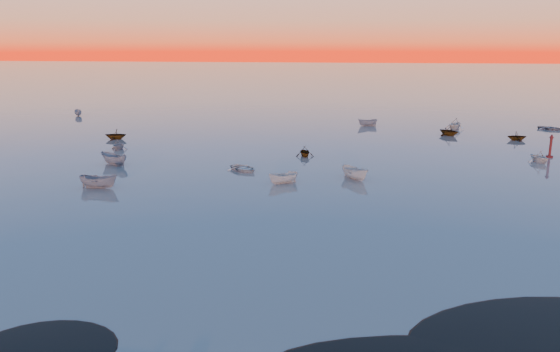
% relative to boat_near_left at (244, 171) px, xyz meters
% --- Properties ---
extents(ground, '(600.00, 600.00, 0.00)m').
position_rel_boat_near_left_xyz_m(ground, '(3.35, 63.98, 0.00)').
color(ground, '#6F645D').
rests_on(ground, ground).
extents(mud_lobes, '(140.00, 6.00, 0.07)m').
position_rel_boat_near_left_xyz_m(mud_lobes, '(3.35, -37.02, 0.01)').
color(mud_lobes, black).
rests_on(mud_lobes, ground).
extents(moored_fleet, '(124.00, 58.00, 1.20)m').
position_rel_boat_near_left_xyz_m(moored_fleet, '(3.35, 16.98, 0.00)').
color(moored_fleet, beige).
rests_on(moored_fleet, ground).
extents(boat_near_left, '(3.74, 4.08, 0.98)m').
position_rel_boat_near_left_xyz_m(boat_near_left, '(0.00, 0.00, 0.00)').
color(boat_near_left, beige).
rests_on(boat_near_left, ground).
extents(boat_near_center, '(1.75, 4.13, 1.43)m').
position_rel_boat_near_left_xyz_m(boat_near_center, '(-13.16, -9.86, 0.00)').
color(boat_near_center, gray).
rests_on(boat_near_center, ground).
extents(boat_near_right, '(3.62, 2.71, 1.15)m').
position_rel_boat_near_left_xyz_m(boat_near_right, '(35.72, 10.13, 0.00)').
color(boat_near_right, beige).
rests_on(boat_near_right, ground).
extents(channel_marker, '(0.89, 0.89, 3.17)m').
position_rel_boat_near_left_xyz_m(channel_marker, '(38.00, 13.44, 1.25)').
color(channel_marker, '#4D1110').
rests_on(channel_marker, ground).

